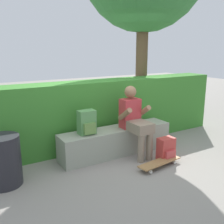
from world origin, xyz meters
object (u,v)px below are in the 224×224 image
object	(u,v)px
backpack_on_bench	(87,123)
backpack_on_ground	(166,150)
skateboard_near_person	(160,162)
trash_bin	(3,161)
bench_main	(116,141)
person_skater	(135,119)

from	to	relation	value
backpack_on_bench	backpack_on_ground	world-z (taller)	backpack_on_bench
skateboard_near_person	trash_bin	distance (m)	2.34
bench_main	skateboard_near_person	distance (m)	0.90
backpack_on_ground	trash_bin	world-z (taller)	trash_bin
skateboard_near_person	trash_bin	xyz separation A→B (m)	(-2.22, 0.69, 0.28)
bench_main	person_skater	distance (m)	0.54
backpack_on_bench	trash_bin	size ratio (longest dim) A/B	0.56
person_skater	backpack_on_ground	bearing A→B (deg)	-57.91
backpack_on_bench	bench_main	bearing A→B (deg)	0.93
trash_bin	skateboard_near_person	bearing A→B (deg)	-17.32
bench_main	backpack_on_bench	size ratio (longest dim) A/B	5.26
backpack_on_bench	trash_bin	xyz separation A→B (m)	(-1.34, -0.13, -0.31)
backpack_on_bench	trash_bin	bearing A→B (deg)	-174.41
backpack_on_ground	trash_bin	xyz separation A→B (m)	(-2.47, 0.56, 0.16)
bench_main	trash_bin	size ratio (longest dim) A/B	2.97
bench_main	backpack_on_ground	xyz separation A→B (m)	(0.55, -0.70, -0.04)
backpack_on_bench	backpack_on_ground	bearing A→B (deg)	-31.62
trash_bin	backpack_on_bench	bearing A→B (deg)	5.59
bench_main	trash_bin	world-z (taller)	trash_bin
bench_main	backpack_on_ground	distance (m)	0.89
person_skater	skateboard_near_person	distance (m)	0.86
bench_main	backpack_on_bench	xyz separation A→B (m)	(-0.58, -0.01, 0.43)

